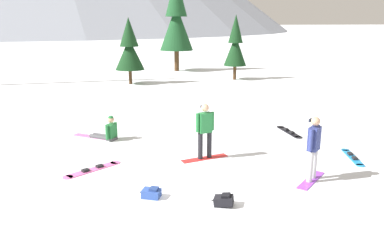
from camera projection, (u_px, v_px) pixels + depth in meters
The scene contains 12 objects.
ground_plane at pixel (198, 185), 10.47m from camera, with size 800.00×800.00×0.00m, color white.
snowboarder_foreground at pixel (313, 147), 10.50m from camera, with size 1.31×1.19×1.80m.
snowboarder_midground at pixel (205, 130), 12.21m from camera, with size 1.58×0.59×1.78m.
snowboarder_background at pixel (107, 131), 14.39m from camera, with size 1.64×1.43×0.92m.
loose_snowboard_far_spare at pixel (289, 132), 15.38m from camera, with size 0.31×1.82×0.09m.
loose_snowboard_near_left at pixel (93, 169), 11.49m from camera, with size 1.75×1.25×0.09m.
loose_snowboard_near_right at pixel (352, 157), 12.52m from camera, with size 0.76×1.72×0.09m.
backpack_blue at pixel (152, 193), 9.68m from camera, with size 0.54×0.49×0.26m.
backpack_black at pixel (224, 200), 9.25m from camera, with size 0.56×0.49×0.31m.
pine_tree_leaning at pixel (129, 48), 26.61m from camera, with size 1.98×1.98×4.51m.
pine_tree_tall at pixel (176, 19), 33.25m from camera, with size 2.85×2.85×8.10m.
pine_tree_broad at pixel (235, 44), 28.60m from camera, with size 1.66×1.66×4.73m.
Camera 1 is at (-2.50, -9.40, 4.24)m, focal length 36.67 mm.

